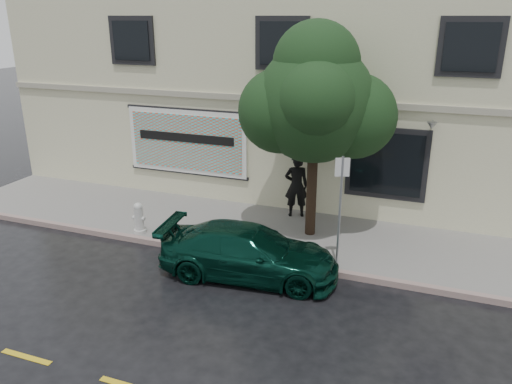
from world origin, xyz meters
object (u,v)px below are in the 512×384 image
(street_tree, at_px, (315,104))
(fire_hydrant, at_px, (139,218))
(car, at_px, (249,252))
(pedestrian, at_px, (296,186))

(street_tree, distance_m, fire_hydrant, 5.79)
(street_tree, height_order, fire_hydrant, street_tree)
(car, distance_m, pedestrian, 3.77)
(car, relative_size, street_tree, 0.82)
(pedestrian, xyz_separation_m, street_tree, (0.75, -1.14, 2.68))
(street_tree, bearing_deg, car, -108.05)
(pedestrian, height_order, street_tree, street_tree)
(car, distance_m, street_tree, 4.19)
(fire_hydrant, bearing_deg, street_tree, 33.22)
(pedestrian, distance_m, fire_hydrant, 4.71)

